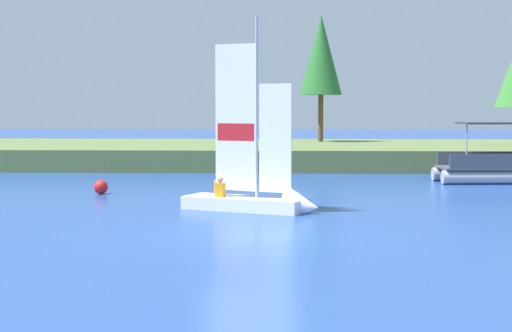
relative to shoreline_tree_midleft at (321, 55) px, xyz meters
name	(u,v)px	position (x,y,z in m)	size (l,w,h in m)	color
ground_plane	(249,236)	(-2.84, -30.82, -6.51)	(200.00, 200.00, 0.00)	#234793
shore_bank	(274,154)	(-2.84, -3.37, -5.94)	(80.00, 15.11, 1.14)	#5B703D
shoreline_tree_midleft	(321,55)	(0.00, 0.00, 0.00)	(2.62, 2.62, 7.89)	brown
sailboat	(265,197)	(-2.59, -25.77, -6.06)	(4.66, 2.95, 6.60)	white
pontoon_boat	(509,167)	(7.78, -15.23, -5.86)	(6.53, 2.77, 2.64)	#B2B2B7
channel_buoy	(101,187)	(-9.02, -20.88, -6.25)	(0.53, 0.53, 0.53)	red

